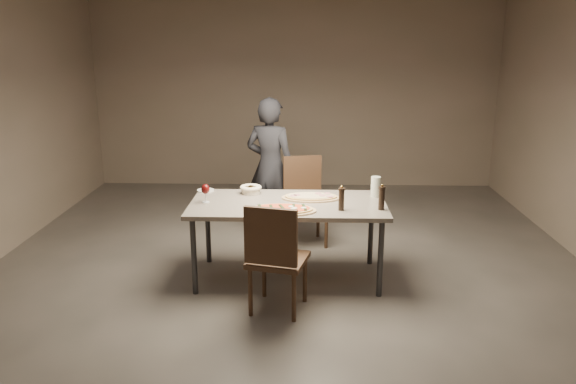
{
  "coord_description": "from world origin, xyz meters",
  "views": [
    {
      "loc": [
        0.15,
        -4.96,
        2.23
      ],
      "look_at": [
        0.0,
        0.0,
        0.85
      ],
      "focal_mm": 35.0,
      "sensor_mm": 36.0,
      "label": 1
    }
  ],
  "objects_px": {
    "bread_basket": "(251,189)",
    "pepper_mill_left": "(382,198)",
    "dining_table": "(288,208)",
    "chair_far": "(304,195)",
    "zucchini_pizza": "(283,210)",
    "chair_near": "(275,253)",
    "diner": "(270,167)",
    "ham_pizza": "(311,197)",
    "carafe": "(376,187)"
  },
  "relations": [
    {
      "from": "ham_pizza",
      "to": "carafe",
      "type": "relative_size",
      "value": 2.85
    },
    {
      "from": "pepper_mill_left",
      "to": "chair_near",
      "type": "xyz_separation_m",
      "value": [
        -0.91,
        -0.52,
        -0.33
      ]
    },
    {
      "from": "ham_pizza",
      "to": "chair_far",
      "type": "bearing_deg",
      "value": 77.49
    },
    {
      "from": "carafe",
      "to": "diner",
      "type": "relative_size",
      "value": 0.12
    },
    {
      "from": "zucchini_pizza",
      "to": "diner",
      "type": "height_order",
      "value": "diner"
    },
    {
      "from": "carafe",
      "to": "chair_near",
      "type": "xyz_separation_m",
      "value": [
        -0.91,
        -0.95,
        -0.31
      ]
    },
    {
      "from": "bread_basket",
      "to": "carafe",
      "type": "distance_m",
      "value": 1.21
    },
    {
      "from": "dining_table",
      "to": "zucchini_pizza",
      "type": "relative_size",
      "value": 3.02
    },
    {
      "from": "pepper_mill_left",
      "to": "chair_far",
      "type": "height_order",
      "value": "pepper_mill_left"
    },
    {
      "from": "ham_pizza",
      "to": "chair_near",
      "type": "xyz_separation_m",
      "value": [
        -0.3,
        -0.85,
        -0.23
      ]
    },
    {
      "from": "chair_near",
      "to": "chair_far",
      "type": "relative_size",
      "value": 1.0
    },
    {
      "from": "pepper_mill_left",
      "to": "chair_near",
      "type": "bearing_deg",
      "value": -150.25
    },
    {
      "from": "chair_near",
      "to": "pepper_mill_left",
      "type": "bearing_deg",
      "value": 43.61
    },
    {
      "from": "chair_near",
      "to": "chair_far",
      "type": "distance_m",
      "value": 1.75
    },
    {
      "from": "bread_basket",
      "to": "carafe",
      "type": "relative_size",
      "value": 1.08
    },
    {
      "from": "pepper_mill_left",
      "to": "carafe",
      "type": "bearing_deg",
      "value": 90.0
    },
    {
      "from": "dining_table",
      "to": "bread_basket",
      "type": "bearing_deg",
      "value": 140.8
    },
    {
      "from": "pepper_mill_left",
      "to": "chair_far",
      "type": "distance_m",
      "value": 1.43
    },
    {
      "from": "bread_basket",
      "to": "diner",
      "type": "relative_size",
      "value": 0.13
    },
    {
      "from": "chair_near",
      "to": "bread_basket",
      "type": "bearing_deg",
      "value": 119.59
    },
    {
      "from": "zucchini_pizza",
      "to": "diner",
      "type": "bearing_deg",
      "value": 109.13
    },
    {
      "from": "chair_far",
      "to": "zucchini_pizza",
      "type": "bearing_deg",
      "value": 68.98
    },
    {
      "from": "zucchini_pizza",
      "to": "ham_pizza",
      "type": "distance_m",
      "value": 0.48
    },
    {
      "from": "bread_basket",
      "to": "dining_table",
      "type": "bearing_deg",
      "value": -39.2
    },
    {
      "from": "zucchini_pizza",
      "to": "chair_far",
      "type": "distance_m",
      "value": 1.32
    },
    {
      "from": "ham_pizza",
      "to": "bread_basket",
      "type": "relative_size",
      "value": 2.63
    },
    {
      "from": "zucchini_pizza",
      "to": "chair_near",
      "type": "height_order",
      "value": "chair_near"
    },
    {
      "from": "ham_pizza",
      "to": "zucchini_pizza",
      "type": "bearing_deg",
      "value": -138.15
    },
    {
      "from": "ham_pizza",
      "to": "chair_far",
      "type": "relative_size",
      "value": 0.58
    },
    {
      "from": "dining_table",
      "to": "pepper_mill_left",
      "type": "xyz_separation_m",
      "value": [
        0.83,
        -0.2,
        0.17
      ]
    },
    {
      "from": "zucchini_pizza",
      "to": "ham_pizza",
      "type": "bearing_deg",
      "value": 69.9
    },
    {
      "from": "dining_table",
      "to": "diner",
      "type": "height_order",
      "value": "diner"
    },
    {
      "from": "bread_basket",
      "to": "chair_near",
      "type": "xyz_separation_m",
      "value": [
        0.29,
        -1.02,
        -0.26
      ]
    },
    {
      "from": "diner",
      "to": "bread_basket",
      "type": "bearing_deg",
      "value": 102.06
    },
    {
      "from": "chair_far",
      "to": "pepper_mill_left",
      "type": "bearing_deg",
      "value": 106.64
    },
    {
      "from": "chair_far",
      "to": "diner",
      "type": "bearing_deg",
      "value": -43.72
    },
    {
      "from": "bread_basket",
      "to": "chair_far",
      "type": "bearing_deg",
      "value": 53.6
    },
    {
      "from": "dining_table",
      "to": "carafe",
      "type": "xyz_separation_m",
      "value": [
        0.83,
        0.23,
        0.15
      ]
    },
    {
      "from": "carafe",
      "to": "chair_far",
      "type": "xyz_separation_m",
      "value": [
        -0.68,
        0.79,
        -0.31
      ]
    },
    {
      "from": "pepper_mill_left",
      "to": "diner",
      "type": "relative_size",
      "value": 0.15
    },
    {
      "from": "zucchini_pizza",
      "to": "ham_pizza",
      "type": "xyz_separation_m",
      "value": [
        0.25,
        0.4,
        -0.0
      ]
    },
    {
      "from": "bread_basket",
      "to": "ham_pizza",
      "type": "bearing_deg",
      "value": -16.43
    },
    {
      "from": "chair_far",
      "to": "carafe",
      "type": "bearing_deg",
      "value": 118.17
    },
    {
      "from": "dining_table",
      "to": "diner",
      "type": "xyz_separation_m",
      "value": [
        -0.24,
        1.25,
        0.1
      ]
    },
    {
      "from": "bread_basket",
      "to": "pepper_mill_left",
      "type": "bearing_deg",
      "value": -22.61
    },
    {
      "from": "pepper_mill_left",
      "to": "chair_far",
      "type": "relative_size",
      "value": 0.25
    },
    {
      "from": "ham_pizza",
      "to": "chair_far",
      "type": "height_order",
      "value": "chair_far"
    },
    {
      "from": "bread_basket",
      "to": "diner",
      "type": "distance_m",
      "value": 0.96
    },
    {
      "from": "dining_table",
      "to": "chair_far",
      "type": "distance_m",
      "value": 1.04
    },
    {
      "from": "ham_pizza",
      "to": "carafe",
      "type": "bearing_deg",
      "value": -7.53
    }
  ]
}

